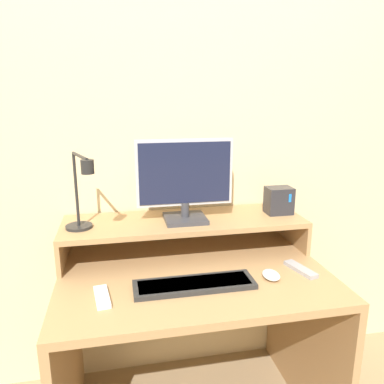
{
  "coord_description": "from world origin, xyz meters",
  "views": [
    {
      "loc": [
        -0.28,
        -0.97,
        1.39
      ],
      "look_at": [
        0.0,
        0.4,
        1.03
      ],
      "focal_mm": 35.0,
      "sensor_mm": 36.0,
      "label": 1
    }
  ],
  "objects_px": {
    "monitor": "(186,180)",
    "mouse": "(271,275)",
    "remote_control": "(102,297)",
    "router_dock": "(279,200)",
    "keyboard": "(194,284)",
    "desk_lamp": "(81,197)",
    "remote_secondary": "(301,269)"
  },
  "relations": [
    {
      "from": "monitor",
      "to": "mouse",
      "type": "relative_size",
      "value": 4.65
    },
    {
      "from": "monitor",
      "to": "remote_control",
      "type": "relative_size",
      "value": 2.79
    },
    {
      "from": "router_dock",
      "to": "keyboard",
      "type": "height_order",
      "value": "router_dock"
    },
    {
      "from": "monitor",
      "to": "mouse",
      "type": "bearing_deg",
      "value": -48.56
    },
    {
      "from": "monitor",
      "to": "desk_lamp",
      "type": "distance_m",
      "value": 0.43
    },
    {
      "from": "monitor",
      "to": "remote_secondary",
      "type": "height_order",
      "value": "monitor"
    },
    {
      "from": "keyboard",
      "to": "mouse",
      "type": "distance_m",
      "value": 0.3
    },
    {
      "from": "monitor",
      "to": "router_dock",
      "type": "distance_m",
      "value": 0.45
    },
    {
      "from": "mouse",
      "to": "desk_lamp",
      "type": "bearing_deg",
      "value": 161.34
    },
    {
      "from": "remote_control",
      "to": "remote_secondary",
      "type": "bearing_deg",
      "value": 4.39
    },
    {
      "from": "router_dock",
      "to": "keyboard",
      "type": "bearing_deg",
      "value": -144.7
    },
    {
      "from": "monitor",
      "to": "remote_secondary",
      "type": "xyz_separation_m",
      "value": [
        0.41,
        -0.27,
        -0.32
      ]
    },
    {
      "from": "mouse",
      "to": "remote_secondary",
      "type": "bearing_deg",
      "value": 13.68
    },
    {
      "from": "mouse",
      "to": "router_dock",
      "type": "bearing_deg",
      "value": 62.95
    },
    {
      "from": "mouse",
      "to": "remote_secondary",
      "type": "height_order",
      "value": "mouse"
    },
    {
      "from": "desk_lamp",
      "to": "mouse",
      "type": "height_order",
      "value": "desk_lamp"
    },
    {
      "from": "router_dock",
      "to": "mouse",
      "type": "bearing_deg",
      "value": -117.05
    },
    {
      "from": "keyboard",
      "to": "remote_secondary",
      "type": "distance_m",
      "value": 0.44
    },
    {
      "from": "router_dock",
      "to": "mouse",
      "type": "xyz_separation_m",
      "value": [
        -0.17,
        -0.32,
        -0.2
      ]
    },
    {
      "from": "mouse",
      "to": "keyboard",
      "type": "bearing_deg",
      "value": -178.94
    },
    {
      "from": "desk_lamp",
      "to": "keyboard",
      "type": "distance_m",
      "value": 0.54
    },
    {
      "from": "router_dock",
      "to": "keyboard",
      "type": "relative_size",
      "value": 0.28
    },
    {
      "from": "desk_lamp",
      "to": "remote_secondary",
      "type": "bearing_deg",
      "value": -13.53
    },
    {
      "from": "remote_control",
      "to": "desk_lamp",
      "type": "bearing_deg",
      "value": 104.7
    },
    {
      "from": "keyboard",
      "to": "remote_control",
      "type": "distance_m",
      "value": 0.33
    },
    {
      "from": "monitor",
      "to": "remote_control",
      "type": "bearing_deg",
      "value": -136.78
    },
    {
      "from": "remote_control",
      "to": "remote_secondary",
      "type": "relative_size",
      "value": 0.92
    },
    {
      "from": "remote_secondary",
      "to": "monitor",
      "type": "bearing_deg",
      "value": 146.3
    },
    {
      "from": "desk_lamp",
      "to": "remote_secondary",
      "type": "xyz_separation_m",
      "value": [
        0.83,
        -0.2,
        -0.29
      ]
    },
    {
      "from": "keyboard",
      "to": "mouse",
      "type": "xyz_separation_m",
      "value": [
        0.3,
        0.01,
        0.0
      ]
    },
    {
      "from": "keyboard",
      "to": "remote_control",
      "type": "bearing_deg",
      "value": -176.63
    },
    {
      "from": "mouse",
      "to": "remote_control",
      "type": "xyz_separation_m",
      "value": [
        -0.63,
        -0.02,
        -0.01
      ]
    }
  ]
}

